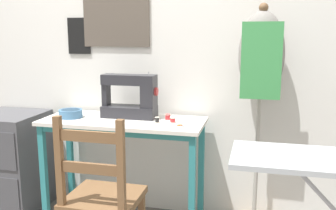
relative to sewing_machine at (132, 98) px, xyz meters
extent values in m
cube|color=silver|center=(-0.04, 0.22, 0.37)|extent=(10.00, 0.05, 2.55)
cube|color=brown|center=(-0.18, 0.18, 0.54)|extent=(0.50, 0.02, 0.40)
cube|color=black|center=(-0.48, 0.19, 0.42)|extent=(0.18, 0.01, 0.27)
cube|color=silver|center=(-0.04, -0.07, -0.15)|extent=(1.12, 0.46, 0.02)
cube|color=teal|center=(-0.04, -0.26, -0.19)|extent=(1.04, 0.03, 0.04)
cube|color=teal|center=(-0.56, -0.26, -0.54)|extent=(0.04, 0.04, 0.74)
cube|color=teal|center=(0.48, -0.26, -0.54)|extent=(0.04, 0.04, 0.74)
cube|color=teal|center=(-0.56, 0.11, -0.54)|extent=(0.04, 0.04, 0.74)
cube|color=teal|center=(0.48, 0.11, -0.54)|extent=(0.04, 0.04, 0.74)
cube|color=#28282D|center=(-0.02, 0.00, -0.10)|extent=(0.38, 0.15, 0.08)
cube|color=#28282D|center=(0.12, 0.00, 0.05)|extent=(0.09, 0.13, 0.22)
cube|color=#28282D|center=(-0.05, 0.00, 0.12)|extent=(0.33, 0.11, 0.07)
cube|color=#28282D|center=(-0.19, 0.00, 0.01)|extent=(0.04, 0.08, 0.15)
cylinder|color=#B22D2D|center=(0.17, 0.00, 0.05)|extent=(0.02, 0.06, 0.06)
cylinder|color=#99999E|center=(0.12, 0.00, 0.17)|extent=(0.01, 0.01, 0.02)
cylinder|color=teal|center=(-0.42, -0.11, -0.11)|extent=(0.16, 0.16, 0.06)
cylinder|color=#243D54|center=(-0.42, -0.11, -0.09)|extent=(0.13, 0.13, 0.01)
cube|color=silver|center=(0.42, -0.20, -0.14)|extent=(0.08, 0.07, 0.00)
cube|color=silver|center=(0.41, -0.21, -0.14)|extent=(0.06, 0.08, 0.00)
torus|color=#DB511E|center=(0.37, -0.16, -0.14)|extent=(0.03, 0.03, 0.01)
torus|color=#DB511E|center=(0.37, -0.15, -0.14)|extent=(0.03, 0.03, 0.01)
cylinder|color=black|center=(0.21, -0.11, -0.12)|extent=(0.02, 0.02, 0.04)
cylinder|color=beige|center=(0.21, -0.11, -0.11)|extent=(0.03, 0.03, 0.00)
cylinder|color=beige|center=(0.21, -0.11, -0.14)|extent=(0.03, 0.03, 0.00)
cylinder|color=red|center=(0.26, -0.01, -0.12)|extent=(0.03, 0.03, 0.04)
cylinder|color=beige|center=(0.26, -0.01, -0.10)|extent=(0.04, 0.04, 0.00)
cylinder|color=beige|center=(0.26, -0.01, -0.14)|extent=(0.04, 0.04, 0.00)
cylinder|color=red|center=(0.31, -0.08, -0.12)|extent=(0.03, 0.03, 0.03)
cylinder|color=beige|center=(0.31, -0.08, -0.11)|extent=(0.04, 0.04, 0.00)
cylinder|color=beige|center=(0.31, -0.08, -0.14)|extent=(0.04, 0.04, 0.00)
cube|color=brown|center=(0.03, -0.61, -0.47)|extent=(0.40, 0.38, 0.04)
cube|color=brown|center=(-0.14, -0.77, -0.21)|extent=(0.04, 0.04, 0.48)
cube|color=brown|center=(0.20, -0.77, -0.21)|extent=(0.04, 0.04, 0.48)
cube|color=brown|center=(0.03, -0.77, -0.07)|extent=(0.34, 0.02, 0.06)
cube|color=brown|center=(0.03, -0.77, -0.24)|extent=(0.34, 0.02, 0.06)
cube|color=#4C4C51|center=(-0.97, -0.05, -0.53)|extent=(0.47, 0.47, 0.75)
cylinder|color=#ADA89E|center=(0.86, 0.07, -0.39)|extent=(0.03, 0.03, 0.98)
ellipsoid|color=gray|center=(0.86, 0.07, 0.30)|extent=(0.29, 0.21, 0.57)
sphere|color=brown|center=(0.86, 0.07, 0.60)|extent=(0.06, 0.06, 0.06)
cube|color=#3D934C|center=(0.86, -0.04, 0.27)|extent=(0.25, 0.01, 0.48)
camera|label=1|loc=(0.85, -2.43, 0.44)|focal=40.00mm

